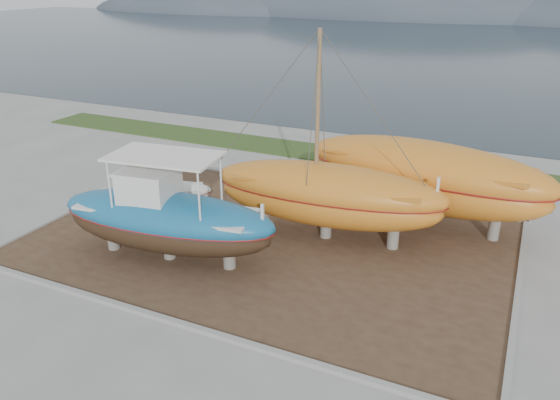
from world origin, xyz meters
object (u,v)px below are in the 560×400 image
at_px(orange_sailboat, 329,140).
at_px(orange_bare_hull, 424,184).
at_px(blue_caique, 166,208).
at_px(white_dinghy, 165,196).

xyz_separation_m(orange_sailboat, orange_bare_hull, (3.09, 3.02, -2.28)).
bearing_deg(orange_sailboat, orange_bare_hull, 39.85).
relative_size(blue_caique, orange_bare_hull, 0.80).
height_order(blue_caique, orange_sailboat, orange_sailboat).
xyz_separation_m(white_dinghy, orange_sailboat, (7.40, 0.40, 3.36)).
height_order(blue_caique, white_dinghy, blue_caique).
distance_m(blue_caique, white_dinghy, 4.80).
bearing_deg(white_dinghy, orange_sailboat, -21.91).
bearing_deg(white_dinghy, blue_caique, -77.33).
distance_m(white_dinghy, orange_sailboat, 8.14).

